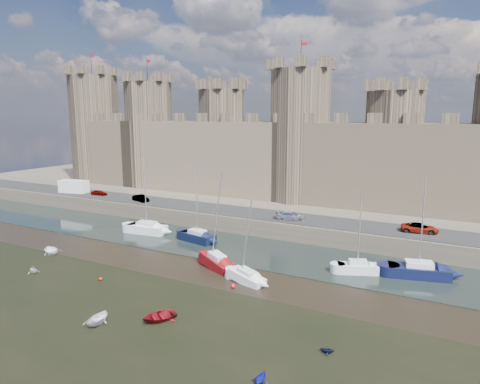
{
  "coord_description": "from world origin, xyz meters",
  "views": [
    {
      "loc": [
        28.56,
        -24.95,
        17.93
      ],
      "look_at": [
        3.79,
        22.0,
        8.22
      ],
      "focal_mm": 32.0,
      "sensor_mm": 36.0,
      "label": 1
    }
  ],
  "objects": [
    {
      "name": "road",
      "position": [
        0.0,
        34.0,
        2.55
      ],
      "size": [
        160.0,
        7.0,
        0.1
      ],
      "primitive_type": "cube",
      "color": "black",
      "rests_on": "quay"
    },
    {
      "name": "sailboat_3",
      "position": [
        25.1,
        24.14,
        0.86
      ],
      "size": [
        6.88,
        4.01,
        11.33
      ],
      "rotation": [
        0.0,
        0.0,
        0.25
      ],
      "color": "black",
      "rests_on": "ground"
    },
    {
      "name": "dinghy_6",
      "position": [
        -18.48,
        10.98,
        0.33
      ],
      "size": [
        3.84,
        3.36,
        0.66
      ],
      "primitive_type": "imported",
      "rotation": [
        1.57,
        0.0,
        4.3
      ],
      "color": "white",
      "rests_on": "ground"
    },
    {
      "name": "dinghy_3",
      "position": [
        -13.97,
        5.04,
        0.39
      ],
      "size": [
        1.76,
        1.62,
        0.79
      ],
      "primitive_type": "imported",
      "rotation": [
        1.57,
        0.0,
        1.32
      ],
      "color": "silver",
      "rests_on": "ground"
    },
    {
      "name": "dinghy_7",
      "position": [
        20.54,
        4.45,
        0.29
      ],
      "size": [
        1.28,
        1.17,
        0.57
      ],
      "primitive_type": "imported",
      "rotation": [
        1.57,
        0.0,
        1.81
      ],
      "color": "black",
      "rests_on": "ground"
    },
    {
      "name": "car_2",
      "position": [
        6.55,
        32.82,
        3.12
      ],
      "size": [
        4.63,
        2.97,
        1.25
      ],
      "primitive_type": "imported",
      "rotation": [
        0.0,
        0.0,
        1.88
      ],
      "color": "gray",
      "rests_on": "quay"
    },
    {
      "name": "buoy_3",
      "position": [
        8.28,
        11.95,
        0.25
      ],
      "size": [
        0.5,
        0.5,
        0.5
      ],
      "primitive_type": "sphere",
      "color": "red",
      "rests_on": "ground"
    },
    {
      "name": "sailboat_5",
      "position": [
        8.82,
        14.0,
        0.68
      ],
      "size": [
        4.57,
        2.73,
        9.24
      ],
      "rotation": [
        0.0,
        0.0,
        -0.26
      ],
      "color": "white",
      "rests_on": "ground"
    },
    {
      "name": "sailboat_4",
      "position": [
        3.83,
        16.19,
        0.82
      ],
      "size": [
        5.23,
        3.76,
        11.41
      ],
      "rotation": [
        0.0,
        0.0,
        -0.43
      ],
      "color": "maroon",
      "rests_on": "ground"
    },
    {
      "name": "car_0",
      "position": [
        -32.97,
        33.68,
        3.05
      ],
      "size": [
        3.32,
        1.57,
        1.1
      ],
      "primitive_type": "imported",
      "rotation": [
        0.0,
        0.0,
        1.66
      ],
      "color": "gray",
      "rests_on": "quay"
    },
    {
      "name": "car_1",
      "position": [
        -21.99,
        32.85,
        3.12
      ],
      "size": [
        3.97,
        2.35,
        1.23
      ],
      "primitive_type": "imported",
      "rotation": [
        0.0,
        0.0,
        1.27
      ],
      "color": "gray",
      "rests_on": "quay"
    },
    {
      "name": "dinghy_4",
      "position": [
        5.98,
        2.62,
        0.33
      ],
      "size": [
        3.44,
        3.86,
        0.66
      ],
      "primitive_type": "imported",
      "rotation": [
        1.57,
        0.0,
        5.83
      ],
      "color": "maroon",
      "rests_on": "ground"
    },
    {
      "name": "sailboat_2",
      "position": [
        18.82,
        22.23,
        0.79
      ],
      "size": [
        4.81,
        3.29,
        9.68
      ],
      "rotation": [
        0.0,
        0.0,
        0.38
      ],
      "color": "silver",
      "rests_on": "ground"
    },
    {
      "name": "castle",
      "position": [
        -0.64,
        48.0,
        11.67
      ],
      "size": [
        108.5,
        11.0,
        29.0
      ],
      "color": "#42382B",
      "rests_on": "quay"
    },
    {
      "name": "sailboat_1",
      "position": [
        -4.06,
        23.92,
        0.85
      ],
      "size": [
        5.78,
        3.14,
        10.97
      ],
      "rotation": [
        0.0,
        0.0,
        -0.19
      ],
      "color": "black",
      "rests_on": "ground"
    },
    {
      "name": "car_3",
      "position": [
        24.1,
        34.21,
        3.15
      ],
      "size": [
        4.91,
        2.76,
        1.3
      ],
      "primitive_type": "imported",
      "rotation": [
        0.0,
        0.0,
        1.71
      ],
      "color": "gray",
      "rests_on": "quay"
    },
    {
      "name": "van",
      "position": [
        -39.56,
        33.5,
        3.75
      ],
      "size": [
        6.05,
        3.25,
        2.51
      ],
      "primitive_type": "cube",
      "rotation": [
        0.0,
        0.0,
        0.17
      ],
      "color": "white",
      "rests_on": "quay"
    },
    {
      "name": "sailboat_0",
      "position": [
        -13.3,
        24.01,
        0.87
      ],
      "size": [
        6.34,
        3.01,
        11.45
      ],
      "rotation": [
        0.0,
        0.0,
        0.11
      ],
      "color": "silver",
      "rests_on": "ground"
    },
    {
      "name": "quay",
      "position": [
        0.0,
        60.0,
        1.25
      ],
      "size": [
        160.0,
        60.0,
        2.5
      ],
      "primitive_type": "cube",
      "color": "#4C443A",
      "rests_on": "ground"
    },
    {
      "name": "water_channel",
      "position": [
        0.0,
        24.0,
        0.04
      ],
      "size": [
        160.0,
        12.0,
        0.08
      ],
      "primitive_type": "cube",
      "color": "black",
      "rests_on": "ground"
    },
    {
      "name": "seaweed_patch",
      "position": [
        0.0,
        -6.0,
        0.01
      ],
      "size": [
        70.0,
        34.0,
        0.01
      ],
      "primitive_type": "cube",
      "color": "black",
      "rests_on": "ground"
    },
    {
      "name": "ground",
      "position": [
        0.0,
        0.0,
        0.0
      ],
      "size": [
        160.0,
        160.0,
        0.0
      ],
      "primitive_type": "plane",
      "color": "black",
      "rests_on": "ground"
    },
    {
      "name": "dinghy_5",
      "position": [
        17.65,
        -1.22,
        0.39
      ],
      "size": [
        1.33,
        1.52,
        0.77
      ],
      "primitive_type": "imported",
      "rotation": [
        1.57,
        0.0,
        0.05
      ],
      "color": "#161D97",
      "rests_on": "ground"
    },
    {
      "name": "buoy_1",
      "position": [
        -5.52,
        6.99,
        0.2
      ],
      "size": [
        0.4,
        0.4,
        0.4
      ],
      "primitive_type": "sphere",
      "color": "red",
      "rests_on": "ground"
    },
    {
      "name": "dinghy_2",
      "position": [
        1.41,
        0.04,
        0.31
      ],
      "size": [
        3.15,
        3.59,
        0.62
      ],
      "primitive_type": "imported",
      "rotation": [
        1.57,
        0.0,
        3.55
      ],
      "color": "silver",
      "rests_on": "ground"
    }
  ]
}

